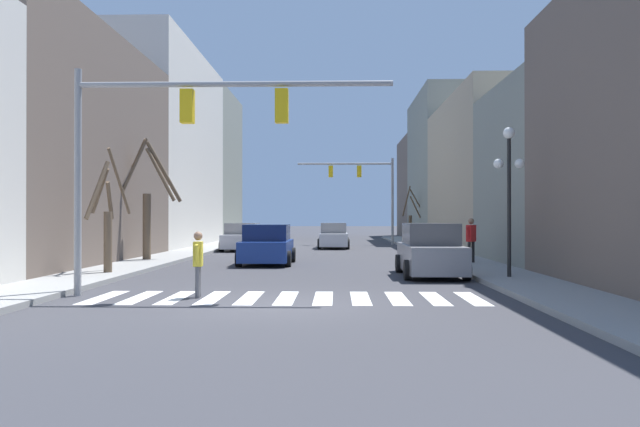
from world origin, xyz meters
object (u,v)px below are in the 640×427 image
at_px(car_driving_away_lane, 242,238).
at_px(pedestrian_near_right_corner, 198,258).
at_px(traffic_signal_far, 365,182).
at_px(car_parked_right_far, 334,236).
at_px(street_tree_left_mid, 411,219).
at_px(street_lamp_right_corner, 509,171).
at_px(car_parked_left_near, 267,246).
at_px(street_tree_right_mid, 107,218).
at_px(traffic_signal_near, 175,128).
at_px(street_tree_left_near, 148,203).
at_px(pedestrian_crossing_street, 471,236).
at_px(car_driving_toward_lane, 430,252).

distance_m(car_driving_away_lane, pedestrian_near_right_corner, 21.20).
distance_m(traffic_signal_far, car_driving_away_lane, 12.00).
height_order(car_parked_right_far, street_tree_left_mid, street_tree_left_mid).
bearing_deg(car_driving_away_lane, street_lamp_right_corner, -147.78).
bearing_deg(pedestrian_near_right_corner, street_tree_left_mid, -21.87).
xyz_separation_m(traffic_signal_far, car_parked_right_far, (-2.21, -5.30, -3.77)).
relative_size(street_lamp_right_corner, car_parked_left_near, 1.11).
bearing_deg(street_tree_right_mid, car_parked_left_near, 49.03).
xyz_separation_m(street_lamp_right_corner, street_tree_left_mid, (0.58, 29.73, -1.55)).
relative_size(traffic_signal_far, car_parked_right_far, 1.41).
bearing_deg(traffic_signal_near, street_tree_left_near, 110.07).
bearing_deg(pedestrian_near_right_corner, pedestrian_crossing_street, -48.28).
height_order(car_driving_toward_lane, pedestrian_crossing_street, pedestrian_crossing_street).
bearing_deg(street_tree_right_mid, street_lamp_right_corner, -5.61).
xyz_separation_m(street_lamp_right_corner, street_tree_right_mid, (-12.90, 1.27, -1.44)).
bearing_deg(street_tree_right_mid, car_driving_away_lane, 82.41).
bearing_deg(traffic_signal_far, street_tree_left_mid, 46.74).
height_order(traffic_signal_far, pedestrian_near_right_corner, traffic_signal_far).
bearing_deg(street_tree_left_mid, car_parked_right_far, -122.80).
height_order(traffic_signal_near, car_parked_right_far, traffic_signal_near).
bearing_deg(street_tree_left_mid, street_tree_left_near, -122.34).
distance_m(street_lamp_right_corner, car_driving_toward_lane, 3.73).
bearing_deg(street_tree_left_near, street_tree_right_mid, -84.98).
bearing_deg(traffic_signal_near, pedestrian_crossing_street, 45.68).
height_order(traffic_signal_near, car_driving_away_lane, traffic_signal_near).
bearing_deg(car_parked_left_near, street_tree_left_mid, 159.18).
xyz_separation_m(street_lamp_right_corner, pedestrian_near_right_corner, (-8.68, -3.98, -2.42)).
height_order(pedestrian_crossing_street, street_tree_left_mid, street_tree_left_mid).
height_order(car_driving_away_lane, street_tree_right_mid, street_tree_right_mid).
xyz_separation_m(car_driving_toward_lane, pedestrian_near_right_corner, (-6.54, -5.66, 0.14)).
bearing_deg(pedestrian_near_right_corner, car_driving_away_lane, -0.81).
xyz_separation_m(car_parked_left_near, street_tree_left_near, (-5.27, 0.86, 1.82)).
xyz_separation_m(car_driving_away_lane, street_tree_left_mid, (11.37, 12.62, 1.07)).
xyz_separation_m(pedestrian_near_right_corner, street_tree_right_mid, (-4.21, 5.25, 0.98)).
bearing_deg(car_driving_toward_lane, street_tree_left_near, 62.47).
height_order(traffic_signal_near, street_tree_left_near, traffic_signal_near).
height_order(traffic_signal_near, street_tree_right_mid, traffic_signal_near).
bearing_deg(street_lamp_right_corner, street_tree_left_mid, 88.88).
distance_m(traffic_signal_near, pedestrian_near_right_corner, 3.30).
bearing_deg(car_driving_toward_lane, pedestrian_crossing_street, -28.28).
height_order(car_parked_left_near, street_tree_left_mid, street_tree_left_mid).
xyz_separation_m(car_parked_left_near, car_parked_right_far, (2.72, 13.66, -0.02)).
distance_m(car_driving_away_lane, car_parked_right_far, 6.24).
bearing_deg(pedestrian_near_right_corner, street_tree_left_near, 15.93).
distance_m(street_lamp_right_corner, street_tree_right_mid, 13.04).
bearing_deg(car_driving_away_lane, pedestrian_crossing_street, -135.98).
relative_size(car_driving_away_lane, car_parked_left_near, 1.00).
distance_m(car_parked_left_near, pedestrian_crossing_street, 8.33).
xyz_separation_m(car_parked_left_near, car_driving_toward_lane, (6.03, -5.03, 0.04)).
bearing_deg(car_driving_away_lane, street_tree_right_mid, 172.41).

